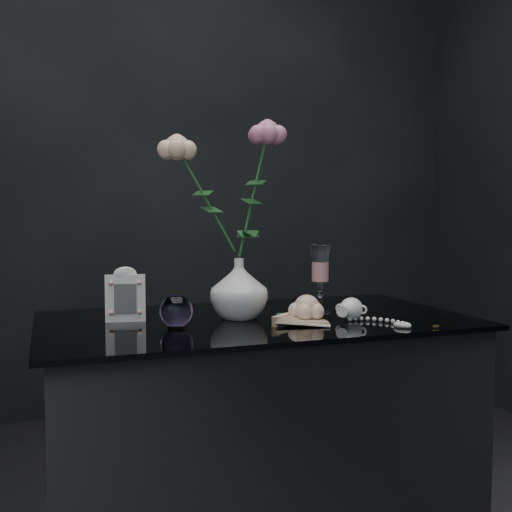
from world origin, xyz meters
name	(u,v)px	position (x,y,z in m)	size (l,w,h in m)	color
table	(256,466)	(0.00, 0.05, 0.38)	(1.05, 0.58, 0.76)	black
vase	(239,289)	(-0.04, 0.05, 0.84)	(0.14, 0.14, 0.15)	white
wine_glass	(320,279)	(0.18, 0.06, 0.85)	(0.06, 0.06, 0.18)	white
picture_frame	(125,294)	(-0.31, 0.11, 0.83)	(0.10, 0.08, 0.13)	white
paperweight	(176,311)	(-0.21, -0.01, 0.80)	(0.08, 0.08, 0.08)	#9975BE
paper_fan	(275,321)	(0.00, -0.07, 0.78)	(0.26, 0.20, 0.03)	beige
loose_rose	(307,308)	(0.10, -0.04, 0.79)	(0.15, 0.19, 0.07)	#FFC5A4
pearl_jar	(351,308)	(0.21, -0.05, 0.79)	(0.19, 0.20, 0.06)	white
roses	(228,184)	(-0.07, 0.05, 1.09)	(0.31, 0.11, 0.39)	beige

